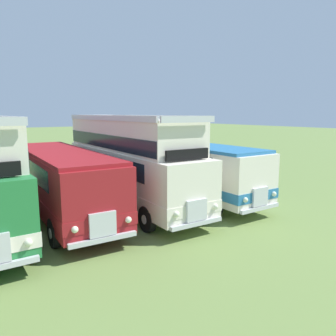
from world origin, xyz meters
TOP-DOWN VIEW (x-y plane):
  - bus_sixth_in_row at (5.08, 0.04)m, footprint 2.80×10.19m
  - bus_seventh_in_row at (8.46, 0.03)m, footprint 2.67×10.85m
  - bus_eighth_in_row at (11.84, 0.00)m, footprint 2.73×10.78m

SIDE VIEW (x-z plane):
  - bus_sixth_in_row at x=5.08m, z-range 0.26..3.25m
  - bus_eighth_in_row at x=11.84m, z-range 0.26..3.25m
  - bus_seventh_in_row at x=8.46m, z-range 0.10..4.62m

